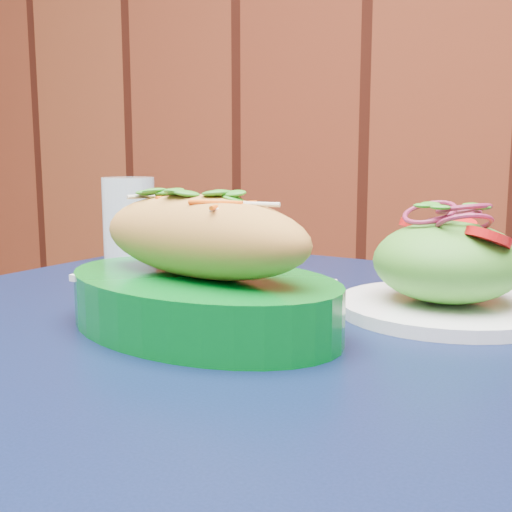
% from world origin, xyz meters
% --- Properties ---
extents(cafe_table, '(0.89, 0.89, 0.75)m').
position_xyz_m(cafe_table, '(-0.14, 1.71, 0.66)').
color(cafe_table, black).
rests_on(cafe_table, ground).
extents(banh_mi_basket, '(0.31, 0.25, 0.13)m').
position_xyz_m(banh_mi_basket, '(-0.18, 1.69, 0.80)').
color(banh_mi_basket, '#006619').
rests_on(banh_mi_basket, cafe_table).
extents(salad_plate, '(0.21, 0.21, 0.11)m').
position_xyz_m(salad_plate, '(0.01, 1.83, 0.79)').
color(salad_plate, white).
rests_on(salad_plate, cafe_table).
extents(water_glass, '(0.07, 0.07, 0.12)m').
position_xyz_m(water_glass, '(-0.45, 1.96, 0.81)').
color(water_glass, silver).
rests_on(water_glass, cafe_table).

